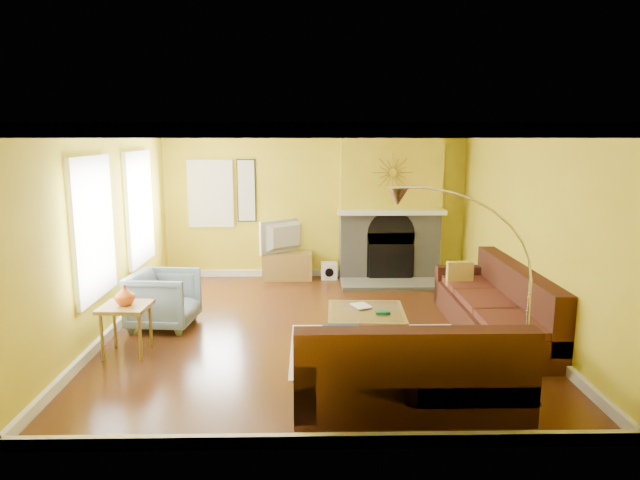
{
  "coord_description": "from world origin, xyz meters",
  "views": [
    {
      "loc": [
        -0.12,
        -7.39,
        2.61
      ],
      "look_at": [
        0.04,
        0.4,
        1.16
      ],
      "focal_mm": 32.0,
      "sensor_mm": 36.0,
      "label": 1
    }
  ],
  "objects_px": {
    "coffee_table": "(366,325)",
    "side_table": "(127,329)",
    "sectional_sofa": "(421,314)",
    "armchair": "(164,299)",
    "media_console": "(287,266)",
    "arc_lamp": "(468,302)"
  },
  "relations": [
    {
      "from": "armchair",
      "to": "side_table",
      "type": "xyz_separation_m",
      "value": [
        -0.21,
        -0.97,
        -0.08
      ]
    },
    {
      "from": "sectional_sofa",
      "to": "coffee_table",
      "type": "xyz_separation_m",
      "value": [
        -0.63,
        0.37,
        -0.26
      ]
    },
    {
      "from": "media_console",
      "to": "armchair",
      "type": "height_order",
      "value": "armchair"
    },
    {
      "from": "coffee_table",
      "to": "armchair",
      "type": "xyz_separation_m",
      "value": [
        -2.72,
        0.53,
        0.2
      ]
    },
    {
      "from": "coffee_table",
      "to": "armchair",
      "type": "height_order",
      "value": "armchair"
    },
    {
      "from": "media_console",
      "to": "sectional_sofa",
      "type": "bearing_deg",
      "value": -63.22
    },
    {
      "from": "media_console",
      "to": "side_table",
      "type": "relative_size",
      "value": 1.47
    },
    {
      "from": "side_table",
      "to": "arc_lamp",
      "type": "distance_m",
      "value": 4.03
    },
    {
      "from": "coffee_table",
      "to": "media_console",
      "type": "bearing_deg",
      "value": 109.87
    },
    {
      "from": "media_console",
      "to": "side_table",
      "type": "xyz_separation_m",
      "value": [
        -1.8,
        -3.56,
        0.06
      ]
    },
    {
      "from": "sectional_sofa",
      "to": "coffee_table",
      "type": "height_order",
      "value": "sectional_sofa"
    },
    {
      "from": "arc_lamp",
      "to": "side_table",
      "type": "bearing_deg",
      "value": 158.11
    },
    {
      "from": "media_console",
      "to": "side_table",
      "type": "bearing_deg",
      "value": -116.79
    },
    {
      "from": "coffee_table",
      "to": "arc_lamp",
      "type": "xyz_separation_m",
      "value": [
        0.75,
        -1.91,
        0.87
      ]
    },
    {
      "from": "side_table",
      "to": "sectional_sofa",
      "type": "bearing_deg",
      "value": 1.17
    },
    {
      "from": "armchair",
      "to": "arc_lamp",
      "type": "xyz_separation_m",
      "value": [
        3.47,
        -2.44,
        0.68
      ]
    },
    {
      "from": "sectional_sofa",
      "to": "armchair",
      "type": "height_order",
      "value": "sectional_sofa"
    },
    {
      "from": "sectional_sofa",
      "to": "media_console",
      "type": "bearing_deg",
      "value": 116.78
    },
    {
      "from": "media_console",
      "to": "side_table",
      "type": "height_order",
      "value": "side_table"
    },
    {
      "from": "coffee_table",
      "to": "arc_lamp",
      "type": "relative_size",
      "value": 0.46
    },
    {
      "from": "armchair",
      "to": "coffee_table",
      "type": "bearing_deg",
      "value": -95.04
    },
    {
      "from": "coffee_table",
      "to": "side_table",
      "type": "distance_m",
      "value": 2.96
    }
  ]
}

